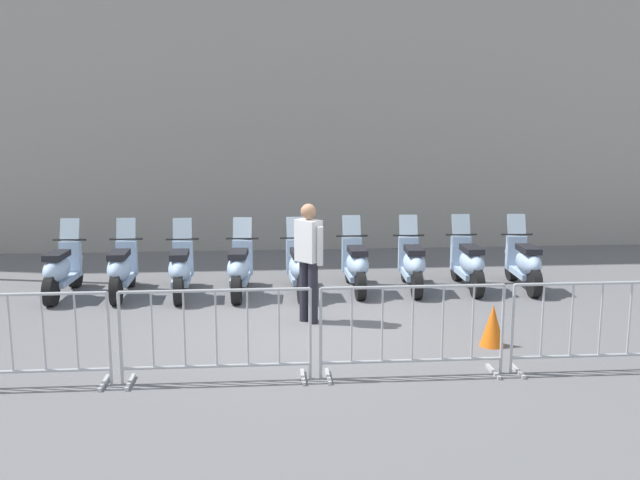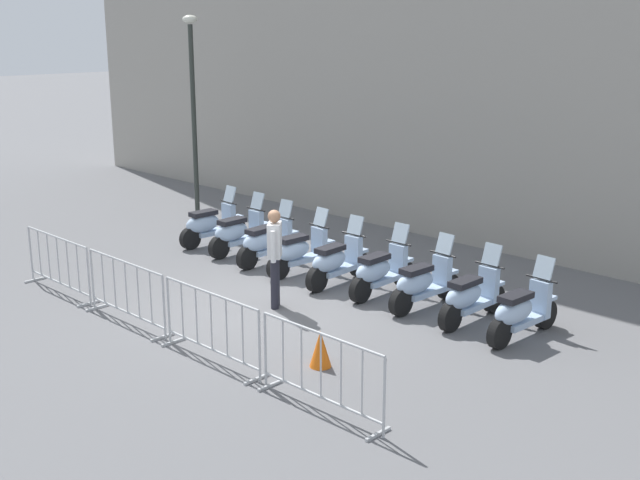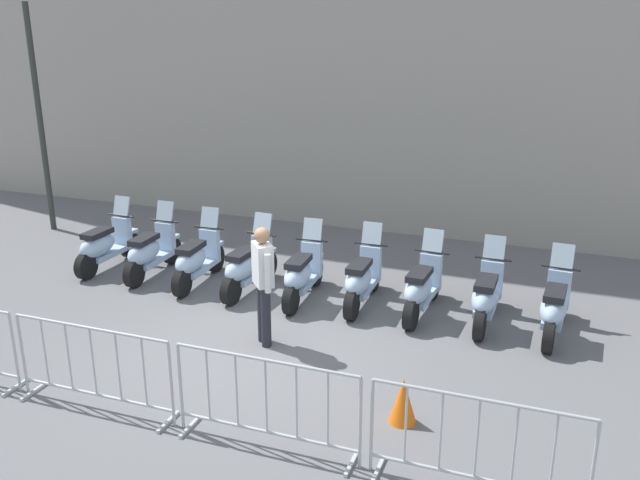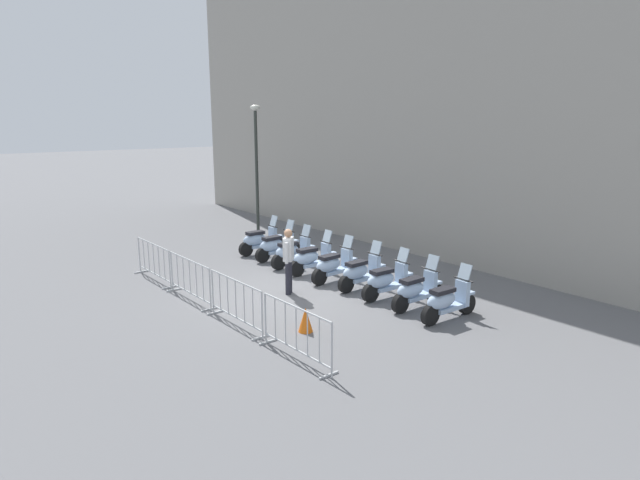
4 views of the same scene
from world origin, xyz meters
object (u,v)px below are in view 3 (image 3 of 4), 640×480
object	(u,v)px
motorcycle_6	(422,288)
barrier_segment_1	(94,369)
motorcycle_0	(105,245)
motorcycle_1	(150,252)
traffic_cone	(403,401)
motorcycle_7	(486,297)
motorcycle_4	(302,275)
motorcycle_2	(197,260)
barrier_segment_2	(266,404)
motorcycle_8	(554,307)
officer_near_row_end	(263,279)
motorcycle_5	(362,280)
street_lamp	(36,87)
motorcycle_3	(247,267)
barrier_segment_3	(477,447)

from	to	relation	value
motorcycle_6	barrier_segment_1	xyz separation A→B (m)	(-2.52, -4.28, 0.07)
motorcycle_0	motorcycle_1	bearing A→B (deg)	6.23
barrier_segment_1	traffic_cone	world-z (taller)	barrier_segment_1
motorcycle_6	motorcycle_7	world-z (taller)	same
motorcycle_4	motorcycle_0	bearing A→B (deg)	-174.37
motorcycle_7	motorcycle_2	bearing A→B (deg)	-171.56
barrier_segment_2	motorcycle_7	bearing A→B (deg)	72.59
barrier_segment_2	traffic_cone	bearing A→B (deg)	44.74
barrier_segment_1	motorcycle_8	bearing A→B (deg)	45.14
motorcycle_7	traffic_cone	distance (m)	3.02
officer_near_row_end	traffic_cone	distance (m)	2.72
motorcycle_5	motorcycle_4	bearing A→B (deg)	-165.24
motorcycle_0	officer_near_row_end	xyz separation A→B (m)	(4.15, -1.20, 0.53)
barrier_segment_1	officer_near_row_end	distance (m)	2.55
motorcycle_1	barrier_segment_1	size ratio (longest dim) A/B	0.82
motorcycle_2	motorcycle_7	size ratio (longest dim) A/B	1.00
motorcycle_8	street_lamp	xyz separation A→B (m)	(-10.54, 0.37, 2.57)
motorcycle_0	motorcycle_3	xyz separation A→B (m)	(2.91, 0.27, 0.00)
motorcycle_2	barrier_segment_2	bearing A→B (deg)	-44.12
motorcycle_2	motorcycle_6	distance (m)	3.89
motorcycle_0	barrier_segment_1	xyz separation A→B (m)	(3.28, -3.55, 0.07)
barrier_segment_2	motorcycle_4	bearing A→B (deg)	113.48
motorcycle_2	motorcycle_5	distance (m)	2.92
motorcycle_8	barrier_segment_2	distance (m)	4.77
motorcycle_3	motorcycle_5	distance (m)	1.96
motorcycle_4	motorcycle_5	size ratio (longest dim) A/B	1.00
motorcycle_1	barrier_segment_2	distance (m)	5.62
motorcycle_7	street_lamp	distance (m)	9.92
motorcycle_2	motorcycle_1	bearing A→B (deg)	-177.56
barrier_segment_1	officer_near_row_end	xyz separation A→B (m)	(0.87, 2.35, 0.46)
motorcycle_2	barrier_segment_1	xyz separation A→B (m)	(1.33, -3.70, 0.07)
motorcycle_1	motorcycle_7	bearing A→B (deg)	7.43
motorcycle_2	motorcycle_3	size ratio (longest dim) A/B	1.00
motorcycle_4	motorcycle_8	distance (m)	3.89
motorcycle_1	barrier_segment_2	world-z (taller)	motorcycle_1
motorcycle_7	motorcycle_4	bearing A→B (deg)	-170.56
motorcycle_2	barrier_segment_2	distance (m)	4.91
barrier_segment_2	street_lamp	world-z (taller)	street_lamp
motorcycle_1	street_lamp	size ratio (longest dim) A/B	0.35
motorcycle_1	officer_near_row_end	world-z (taller)	officer_near_row_end
motorcycle_0	motorcycle_2	bearing A→B (deg)	4.33
motorcycle_1	barrier_segment_3	xyz separation A→B (m)	(6.69, -3.09, 0.07)
motorcycle_5	motorcycle_6	size ratio (longest dim) A/B	1.00
motorcycle_8	barrier_segment_3	size ratio (longest dim) A/B	0.82
motorcycle_1	barrier_segment_3	size ratio (longest dim) A/B	0.82
motorcycle_3	barrier_segment_1	world-z (taller)	motorcycle_3
motorcycle_7	barrier_segment_1	bearing A→B (deg)	-128.33
motorcycle_7	motorcycle_8	distance (m)	0.97
motorcycle_6	motorcycle_0	bearing A→B (deg)	-172.80
motorcycle_5	barrier_segment_2	distance (m)	3.95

